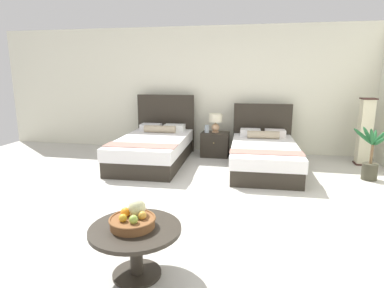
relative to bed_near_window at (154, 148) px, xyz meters
name	(u,v)px	position (x,y,z in m)	size (l,w,h in m)	color
ground_plane	(186,203)	(1.07, -1.90, -0.31)	(10.32, 10.01, 0.02)	beige
wall_back	(216,90)	(1.07, 1.31, 1.07)	(10.32, 0.12, 2.74)	silver
bed_near_window	(154,148)	(0.00, 0.00, 0.00)	(1.34, 2.26, 1.27)	#2B261E
bed_near_corner	(264,154)	(2.13, 0.00, -0.02)	(1.26, 2.22, 1.11)	#2B261E
nightstand	(215,144)	(1.13, 0.73, -0.04)	(0.58, 0.46, 0.51)	#2B261E
table_lamp	(216,121)	(1.13, 0.75, 0.47)	(0.28, 0.28, 0.39)	#DAA97E
vase	(207,129)	(0.96, 0.69, 0.30)	(0.10, 0.10, 0.16)	#B0BFCB
coffee_table	(136,240)	(1.00, -3.56, 0.04)	(0.79, 0.79, 0.46)	#2B261E
fruit_bowl	(133,219)	(0.97, -3.55, 0.23)	(0.40, 0.40, 0.22)	brown
floor_lamp_corner	(365,132)	(4.02, 0.65, 0.35)	(0.26, 0.26, 1.28)	#361C19
potted_palm	(370,161)	(3.85, -0.33, 0.02)	(0.52, 0.48, 0.91)	#39372A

